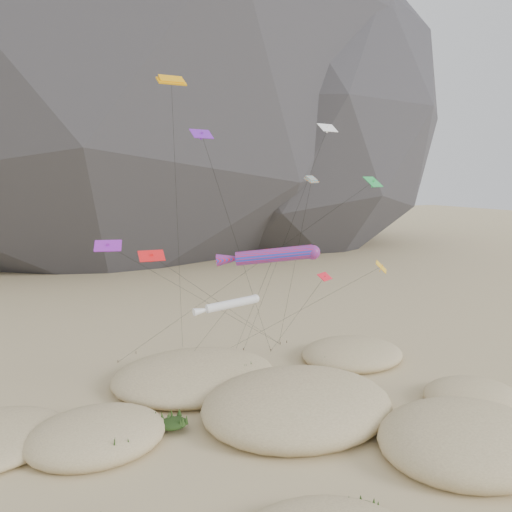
{
  "coord_description": "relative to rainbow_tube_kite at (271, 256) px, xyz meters",
  "views": [
    {
      "loc": [
        -17.25,
        -29.99,
        20.29
      ],
      "look_at": [
        1.63,
        12.0,
        12.96
      ],
      "focal_mm": 35.0,
      "sensor_mm": 36.0,
      "label": 1
    }
  ],
  "objects": [
    {
      "name": "ground",
      "position": [
        -1.43,
        -8.48,
        -13.51
      ],
      "size": [
        500.0,
        500.0,
        0.0
      ],
      "primitive_type": "plane",
      "color": "#CCB789",
      "rests_on": "ground"
    },
    {
      "name": "dunes",
      "position": [
        -2.3,
        -4.37,
        -12.76
      ],
      "size": [
        50.46,
        38.14,
        4.29
      ],
      "color": "#CCB789",
      "rests_on": "ground"
    },
    {
      "name": "dune_grass",
      "position": [
        -3.22,
        -5.54,
        -12.67
      ],
      "size": [
        41.06,
        26.71,
        1.48
      ],
      "color": "black",
      "rests_on": "ground"
    },
    {
      "name": "kite_stakes",
      "position": [
        -0.06,
        14.37,
        -13.36
      ],
      "size": [
        20.15,
        5.79,
        0.3
      ],
      "color": "#3F2D1E",
      "rests_on": "ground"
    },
    {
      "name": "rainbow_tube_kite",
      "position": [
        0.0,
        0.0,
        0.0
      ],
      "size": [
        8.45,
        16.29,
        14.52
      ],
      "color": "red",
      "rests_on": "ground"
    },
    {
      "name": "white_tube_kite",
      "position": [
        -4.03,
        -0.26,
        -3.89
      ],
      "size": [
        6.1,
        14.14,
        10.24
      ],
      "color": "silver",
      "rests_on": "ground"
    },
    {
      "name": "orange_parafoil",
      "position": [
        -6.66,
        6.55,
        14.8
      ],
      "size": [
        4.91,
        11.99,
        29.18
      ],
      "color": "orange",
      "rests_on": "ground"
    },
    {
      "name": "multi_parafoil",
      "position": [
        6.34,
        4.13,
        6.18
      ],
      "size": [
        2.75,
        10.98,
        20.41
      ],
      "color": "orange",
      "rests_on": "ground"
    },
    {
      "name": "delta_kites",
      "position": [
        2.72,
        2.32,
        3.17
      ],
      "size": [
        29.37,
        18.36,
        25.55
      ],
      "color": "purple",
      "rests_on": "ground"
    }
  ]
}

